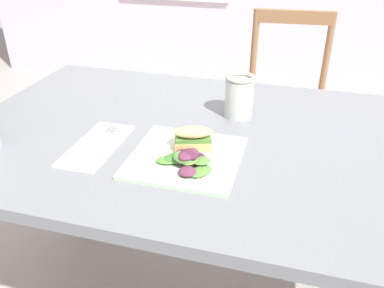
{
  "coord_description": "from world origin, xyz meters",
  "views": [
    {
      "loc": [
        0.23,
        -0.85,
        1.24
      ],
      "look_at": [
        0.0,
        -0.04,
        0.76
      ],
      "focal_mm": 37.62,
      "sensor_mm": 36.0,
      "label": 1
    }
  ],
  "objects_px": {
    "chair_wooden_far": "(285,107)",
    "sandwich_half_front": "(193,138)",
    "plate_lunch": "(187,158)",
    "fork_on_napkin": "(100,141)",
    "dining_table": "(223,175)",
    "mason_jar_iced_tea": "(239,98)"
  },
  "relations": [
    {
      "from": "mason_jar_iced_tea",
      "to": "dining_table",
      "type": "bearing_deg",
      "value": -95.01
    },
    {
      "from": "chair_wooden_far",
      "to": "sandwich_half_front",
      "type": "xyz_separation_m",
      "value": [
        -0.18,
        -1.0,
        0.33
      ]
    },
    {
      "from": "dining_table",
      "to": "chair_wooden_far",
      "type": "height_order",
      "value": "chair_wooden_far"
    },
    {
      "from": "dining_table",
      "to": "mason_jar_iced_tea",
      "type": "relative_size",
      "value": 11.68
    },
    {
      "from": "dining_table",
      "to": "chair_wooden_far",
      "type": "bearing_deg",
      "value": 82.47
    },
    {
      "from": "dining_table",
      "to": "sandwich_half_front",
      "type": "distance_m",
      "value": 0.19
    },
    {
      "from": "dining_table",
      "to": "mason_jar_iced_tea",
      "type": "bearing_deg",
      "value": 84.99
    },
    {
      "from": "dining_table",
      "to": "sandwich_half_front",
      "type": "height_order",
      "value": "sandwich_half_front"
    },
    {
      "from": "chair_wooden_far",
      "to": "sandwich_half_front",
      "type": "relative_size",
      "value": 8.62
    },
    {
      "from": "mason_jar_iced_tea",
      "to": "plate_lunch",
      "type": "bearing_deg",
      "value": -105.04
    },
    {
      "from": "chair_wooden_far",
      "to": "sandwich_half_front",
      "type": "distance_m",
      "value": 1.07
    },
    {
      "from": "chair_wooden_far",
      "to": "mason_jar_iced_tea",
      "type": "distance_m",
      "value": 0.85
    },
    {
      "from": "sandwich_half_front",
      "to": "fork_on_napkin",
      "type": "height_order",
      "value": "sandwich_half_front"
    },
    {
      "from": "sandwich_half_front",
      "to": "fork_on_napkin",
      "type": "bearing_deg",
      "value": -174.89
    },
    {
      "from": "plate_lunch",
      "to": "fork_on_napkin",
      "type": "xyz_separation_m",
      "value": [
        -0.24,
        0.02,
        0.0
      ]
    },
    {
      "from": "sandwich_half_front",
      "to": "fork_on_napkin",
      "type": "distance_m",
      "value": 0.24
    },
    {
      "from": "chair_wooden_far",
      "to": "plate_lunch",
      "type": "bearing_deg",
      "value": -99.83
    },
    {
      "from": "dining_table",
      "to": "chair_wooden_far",
      "type": "distance_m",
      "value": 0.93
    },
    {
      "from": "fork_on_napkin",
      "to": "mason_jar_iced_tea",
      "type": "distance_m",
      "value": 0.4
    },
    {
      "from": "dining_table",
      "to": "mason_jar_iced_tea",
      "type": "xyz_separation_m",
      "value": [
        0.01,
        0.14,
        0.18
      ]
    },
    {
      "from": "dining_table",
      "to": "sandwich_half_front",
      "type": "bearing_deg",
      "value": -121.0
    },
    {
      "from": "sandwich_half_front",
      "to": "dining_table",
      "type": "bearing_deg",
      "value": 59.0
    }
  ]
}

